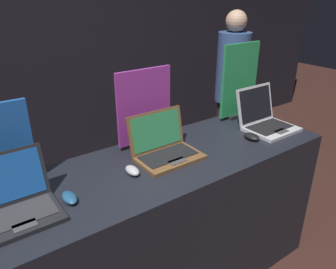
{
  "coord_description": "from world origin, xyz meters",
  "views": [
    {
      "loc": [
        -0.93,
        -0.98,
        1.81
      ],
      "look_at": [
        0.01,
        0.33,
        1.09
      ],
      "focal_mm": 35.0,
      "sensor_mm": 36.0,
      "label": 1
    }
  ],
  "objects_px": {
    "laptop_back": "(265,119)",
    "promo_stand_back": "(239,83)",
    "promo_stand_middle": "(144,110)",
    "mouse_back": "(252,137)",
    "laptop_middle": "(165,147)",
    "laptop_front": "(15,202)",
    "person_bystander": "(230,94)",
    "mouse_front": "(70,198)",
    "mouse_middle": "(132,171)"
  },
  "relations": [
    {
      "from": "laptop_back",
      "to": "promo_stand_back",
      "type": "xyz_separation_m",
      "value": [
        -0.0,
        0.26,
        0.19
      ]
    },
    {
      "from": "promo_stand_middle",
      "to": "mouse_back",
      "type": "distance_m",
      "value": 0.7
    },
    {
      "from": "promo_stand_middle",
      "to": "laptop_middle",
      "type": "bearing_deg",
      "value": -90.0
    },
    {
      "from": "laptop_front",
      "to": "laptop_back",
      "type": "bearing_deg",
      "value": 0.15
    },
    {
      "from": "promo_stand_back",
      "to": "person_bystander",
      "type": "distance_m",
      "value": 0.94
    },
    {
      "from": "laptop_front",
      "to": "laptop_middle",
      "type": "height_order",
      "value": "laptop_front"
    },
    {
      "from": "mouse_front",
      "to": "mouse_back",
      "type": "relative_size",
      "value": 0.98
    },
    {
      "from": "mouse_front",
      "to": "laptop_back",
      "type": "bearing_deg",
      "value": 1.85
    },
    {
      "from": "laptop_front",
      "to": "mouse_front",
      "type": "relative_size",
      "value": 2.86
    },
    {
      "from": "mouse_front",
      "to": "mouse_back",
      "type": "xyz_separation_m",
      "value": [
        1.17,
        -0.03,
        0.0
      ]
    },
    {
      "from": "mouse_middle",
      "to": "person_bystander",
      "type": "bearing_deg",
      "value": 28.78
    },
    {
      "from": "promo_stand_back",
      "to": "person_bystander",
      "type": "bearing_deg",
      "value": 46.72
    },
    {
      "from": "promo_stand_middle",
      "to": "promo_stand_back",
      "type": "distance_m",
      "value": 0.79
    },
    {
      "from": "mouse_front",
      "to": "laptop_back",
      "type": "distance_m",
      "value": 1.38
    },
    {
      "from": "promo_stand_back",
      "to": "promo_stand_middle",
      "type": "bearing_deg",
      "value": 179.76
    },
    {
      "from": "laptop_front",
      "to": "mouse_back",
      "type": "bearing_deg",
      "value": -3.1
    },
    {
      "from": "laptop_middle",
      "to": "person_bystander",
      "type": "distance_m",
      "value": 1.63
    },
    {
      "from": "mouse_middle",
      "to": "promo_stand_back",
      "type": "xyz_separation_m",
      "value": [
        1.04,
        0.26,
        0.24
      ]
    },
    {
      "from": "mouse_front",
      "to": "mouse_back",
      "type": "bearing_deg",
      "value": -1.68
    },
    {
      "from": "laptop_front",
      "to": "promo_stand_back",
      "type": "relative_size",
      "value": 0.6
    },
    {
      "from": "laptop_front",
      "to": "laptop_middle",
      "type": "xyz_separation_m",
      "value": [
        0.8,
        0.06,
        -0.0
      ]
    },
    {
      "from": "promo_stand_middle",
      "to": "mouse_back",
      "type": "xyz_separation_m",
      "value": [
        0.57,
        -0.34,
        -0.2
      ]
    },
    {
      "from": "mouse_back",
      "to": "person_bystander",
      "type": "xyz_separation_m",
      "value": [
        0.82,
        0.97,
        -0.11
      ]
    },
    {
      "from": "mouse_middle",
      "to": "promo_stand_back",
      "type": "distance_m",
      "value": 1.1
    },
    {
      "from": "mouse_back",
      "to": "promo_stand_middle",
      "type": "bearing_deg",
      "value": 149.41
    },
    {
      "from": "mouse_front",
      "to": "mouse_middle",
      "type": "height_order",
      "value": "mouse_middle"
    },
    {
      "from": "promo_stand_middle",
      "to": "laptop_back",
      "type": "relative_size",
      "value": 1.4
    },
    {
      "from": "laptop_front",
      "to": "laptop_back",
      "type": "distance_m",
      "value": 1.6
    },
    {
      "from": "laptop_back",
      "to": "promo_stand_back",
      "type": "distance_m",
      "value": 0.32
    },
    {
      "from": "laptop_middle",
      "to": "mouse_back",
      "type": "height_order",
      "value": "laptop_middle"
    },
    {
      "from": "person_bystander",
      "to": "laptop_front",
      "type": "bearing_deg",
      "value": -157.74
    },
    {
      "from": "mouse_back",
      "to": "laptop_middle",
      "type": "bearing_deg",
      "value": 166.68
    },
    {
      "from": "laptop_front",
      "to": "promo_stand_back",
      "type": "height_order",
      "value": "promo_stand_back"
    },
    {
      "from": "mouse_middle",
      "to": "promo_stand_back",
      "type": "height_order",
      "value": "promo_stand_back"
    },
    {
      "from": "laptop_middle",
      "to": "promo_stand_middle",
      "type": "height_order",
      "value": "promo_stand_middle"
    },
    {
      "from": "mouse_back",
      "to": "promo_stand_back",
      "type": "relative_size",
      "value": 0.21
    },
    {
      "from": "mouse_front",
      "to": "promo_stand_back",
      "type": "distance_m",
      "value": 1.44
    },
    {
      "from": "laptop_middle",
      "to": "laptop_back",
      "type": "height_order",
      "value": "laptop_back"
    },
    {
      "from": "mouse_middle",
      "to": "promo_stand_middle",
      "type": "bearing_deg",
      "value": 47.26
    },
    {
      "from": "mouse_middle",
      "to": "laptop_back",
      "type": "height_order",
      "value": "laptop_back"
    },
    {
      "from": "laptop_middle",
      "to": "mouse_middle",
      "type": "xyz_separation_m",
      "value": [
        -0.25,
        -0.06,
        -0.04
      ]
    },
    {
      "from": "mouse_front",
      "to": "promo_stand_middle",
      "type": "height_order",
      "value": "promo_stand_middle"
    },
    {
      "from": "laptop_front",
      "to": "mouse_back",
      "type": "xyz_separation_m",
      "value": [
        1.38,
        -0.07,
        -0.04
      ]
    },
    {
      "from": "mouse_middle",
      "to": "laptop_front",
      "type": "bearing_deg",
      "value": 179.89
    },
    {
      "from": "laptop_middle",
      "to": "person_bystander",
      "type": "xyz_separation_m",
      "value": [
        1.39,
        0.84,
        -0.15
      ]
    },
    {
      "from": "mouse_front",
      "to": "person_bystander",
      "type": "height_order",
      "value": "person_bystander"
    },
    {
      "from": "laptop_back",
      "to": "mouse_back",
      "type": "xyz_separation_m",
      "value": [
        -0.22,
        -0.08,
        -0.04
      ]
    },
    {
      "from": "laptop_front",
      "to": "mouse_front",
      "type": "height_order",
      "value": "laptop_front"
    },
    {
      "from": "laptop_front",
      "to": "mouse_front",
      "type": "distance_m",
      "value": 0.22
    },
    {
      "from": "mouse_front",
      "to": "laptop_middle",
      "type": "xyz_separation_m",
      "value": [
        0.59,
        0.1,
        0.04
      ]
    }
  ]
}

